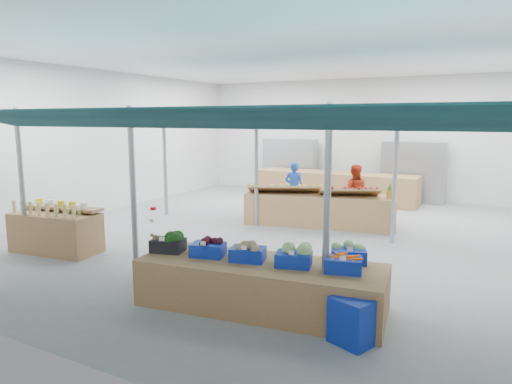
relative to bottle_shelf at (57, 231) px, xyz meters
The scene contains 24 objects.
floor 5.08m from the bottle_shelf, 44.72° to the left, with size 13.00×13.00×0.00m, color slate.
hall 6.54m from the bottle_shelf, 54.27° to the left, with size 13.00×13.00×13.00m.
pole_grid 4.90m from the bottle_shelf, 22.62° to the left, with size 10.00×4.60×3.00m.
awnings 5.25m from the bottle_shelf, 22.62° to the left, with size 9.50×7.08×0.30m.
back_shelving_left 9.64m from the bottle_shelf, 83.46° to the left, with size 2.00×0.50×2.00m, color #B23F33.
back_shelving_right 11.09m from the bottle_shelf, 59.66° to the left, with size 2.00×0.50×2.00m, color #B23F33.
bottle_shelf is the anchor object (origin of this frame).
veg_counter 5.18m from the bottle_shelf, ahead, with size 3.62×1.21×0.70m, color olive.
fruit_counter 6.31m from the bottle_shelf, 50.07° to the left, with size 3.87×0.92×0.83m, color olive.
far_counter 9.10m from the bottle_shelf, 69.11° to the left, with size 5.47×1.09×0.98m, color olive.
crate_stack 6.73m from the bottle_shelf, ahead, with size 0.49×0.35×0.59m, color #0E299D.
vendor_left 6.60m from the bottle_shelf, 64.36° to the left, with size 0.56×0.37×1.55m, color blue.
vendor_right 7.55m from the bottle_shelf, 51.94° to the left, with size 0.75×0.59×1.55m, color #B02E15.
crate_broccoli 3.70m from the bottle_shelf, 12.12° to the right, with size 0.57×0.47×0.35m.
crate_beets 4.37m from the bottle_shelf, ahead, with size 0.57×0.47×0.29m.
crate_celeriac 5.00m from the bottle_shelf, ahead, with size 0.57×0.47×0.31m.
crate_cabbage 5.68m from the bottle_shelf, ahead, with size 0.57×0.47×0.35m.
crate_carrots 6.36m from the bottle_shelf, ahead, with size 0.57×0.47×0.29m.
sparrow 3.61m from the bottle_shelf, 14.84° to the right, with size 0.12×0.09×0.11m.
pole_ribbon 2.50m from the bottle_shelf, ahead, with size 0.12×0.12×0.28m.
apple_heap_yellow 5.58m from the bottle_shelf, 55.25° to the left, with size 2.02×1.39×0.27m.
apple_heap_red 6.91m from the bottle_shelf, 45.41° to the left, with size 1.65×1.23×0.27m.
pineapple 7.73m from the bottle_shelf, 41.40° to the left, with size 0.14×0.14×0.39m.
crate_extra 6.29m from the bottle_shelf, ahead, with size 0.59×0.50×0.32m.
Camera 1 is at (4.53, -9.83, 2.78)m, focal length 32.00 mm.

